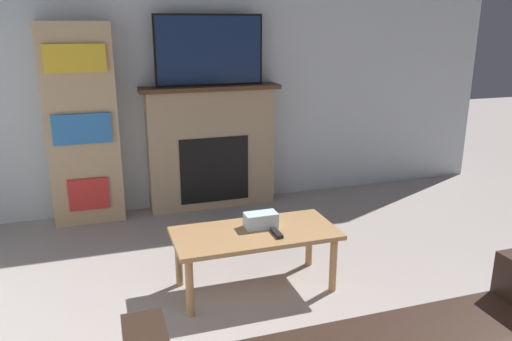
{
  "coord_description": "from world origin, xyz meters",
  "views": [
    {
      "loc": [
        -1.01,
        -0.71,
        1.76
      ],
      "look_at": [
        0.02,
        2.43,
        0.77
      ],
      "focal_mm": 35.0,
      "sensor_mm": 36.0,
      "label": 1
    }
  ],
  "objects_px": {
    "coffee_table": "(255,239)",
    "tv": "(209,50)",
    "bookshelf": "(82,126)",
    "fireplace": "(211,147)"
  },
  "relations": [
    {
      "from": "tv",
      "to": "fireplace",
      "type": "bearing_deg",
      "value": 90.0
    },
    {
      "from": "fireplace",
      "to": "coffee_table",
      "type": "distance_m",
      "value": 1.7
    },
    {
      "from": "fireplace",
      "to": "bookshelf",
      "type": "xyz_separation_m",
      "value": [
        -1.16,
        -0.02,
        0.29
      ]
    },
    {
      "from": "fireplace",
      "to": "bookshelf",
      "type": "relative_size",
      "value": 0.74
    },
    {
      "from": "coffee_table",
      "to": "bookshelf",
      "type": "relative_size",
      "value": 0.62
    },
    {
      "from": "fireplace",
      "to": "bookshelf",
      "type": "distance_m",
      "value": 1.2
    },
    {
      "from": "bookshelf",
      "to": "coffee_table",
      "type": "bearing_deg",
      "value": -57.25
    },
    {
      "from": "tv",
      "to": "coffee_table",
      "type": "bearing_deg",
      "value": -93.41
    },
    {
      "from": "coffee_table",
      "to": "tv",
      "type": "bearing_deg",
      "value": 86.59
    },
    {
      "from": "tv",
      "to": "bookshelf",
      "type": "xyz_separation_m",
      "value": [
        -1.16,
        -0.0,
        -0.63
      ]
    }
  ]
}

